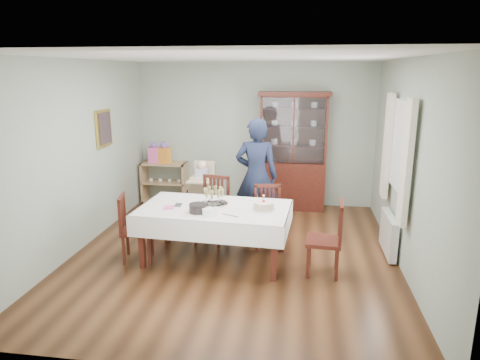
% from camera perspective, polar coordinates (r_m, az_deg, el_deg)
% --- Properties ---
extents(floor, '(5.00, 5.00, 0.00)m').
position_cam_1_polar(floor, '(6.20, -0.78, -9.76)').
color(floor, '#593319').
rests_on(floor, ground).
extents(room_shell, '(5.00, 5.00, 5.00)m').
position_cam_1_polar(room_shell, '(6.24, -0.06, 6.72)').
color(room_shell, '#9EAA99').
rests_on(room_shell, floor).
extents(dining_table, '(2.07, 1.27, 0.76)m').
position_cam_1_polar(dining_table, '(5.88, -3.36, -7.11)').
color(dining_table, '#4A1D12').
rests_on(dining_table, floor).
extents(china_cabinet, '(1.30, 0.48, 2.18)m').
position_cam_1_polar(china_cabinet, '(7.98, 7.10, 4.04)').
color(china_cabinet, '#4A1D12').
rests_on(china_cabinet, floor).
extents(sideboard, '(0.90, 0.38, 0.80)m').
position_cam_1_polar(sideboard, '(8.57, -10.00, -0.30)').
color(sideboard, tan).
rests_on(sideboard, floor).
extents(picture_frame, '(0.04, 0.48, 0.58)m').
position_cam_1_polar(picture_frame, '(7.16, -17.71, 6.58)').
color(picture_frame, gold).
rests_on(picture_frame, room_shell).
extents(window, '(0.04, 1.02, 1.22)m').
position_cam_1_polar(window, '(6.12, 20.70, 4.18)').
color(window, white).
rests_on(window, room_shell).
extents(curtain_left, '(0.07, 0.30, 1.55)m').
position_cam_1_polar(curtain_left, '(5.53, 21.32, 2.07)').
color(curtain_left, silver).
rests_on(curtain_left, room_shell).
extents(curtain_right, '(0.07, 0.30, 1.55)m').
position_cam_1_polar(curtain_right, '(6.72, 19.04, 4.28)').
color(curtain_right, silver).
rests_on(curtain_right, room_shell).
extents(radiator, '(0.10, 0.80, 0.55)m').
position_cam_1_polar(radiator, '(6.42, 19.20, -6.83)').
color(radiator, white).
rests_on(radiator, floor).
extents(chair_far_left, '(0.52, 0.52, 0.99)m').
position_cam_1_polar(chair_far_left, '(6.55, -3.72, -5.68)').
color(chair_far_left, '#4A1D12').
rests_on(chair_far_left, floor).
extents(chair_far_right, '(0.47, 0.47, 0.91)m').
position_cam_1_polar(chair_far_right, '(6.34, 3.73, -6.59)').
color(chair_far_right, '#4A1D12').
rests_on(chair_far_right, floor).
extents(chair_end_left, '(0.50, 0.50, 0.92)m').
position_cam_1_polar(chair_end_left, '(6.10, -13.63, -7.84)').
color(chair_end_left, '#4A1D12').
rests_on(chair_end_left, floor).
extents(chair_end_right, '(0.46, 0.46, 0.96)m').
position_cam_1_polar(chair_end_right, '(5.63, 11.20, -9.48)').
color(chair_end_right, '#4A1D12').
rests_on(chair_end_right, floor).
extents(woman, '(0.68, 0.45, 1.84)m').
position_cam_1_polar(woman, '(6.76, 2.20, 0.53)').
color(woman, black).
rests_on(woman, floor).
extents(high_chair, '(0.52, 0.52, 1.10)m').
position_cam_1_polar(high_chair, '(7.22, -4.95, -2.64)').
color(high_chair, black).
rests_on(high_chair, floor).
extents(champagne_tray, '(0.38, 0.38, 0.23)m').
position_cam_1_polar(champagne_tray, '(5.84, -3.50, -2.60)').
color(champagne_tray, silver).
rests_on(champagne_tray, dining_table).
extents(birthday_cake, '(0.31, 0.31, 0.21)m').
position_cam_1_polar(birthday_cake, '(5.61, 3.16, -3.50)').
color(birthday_cake, white).
rests_on(birthday_cake, dining_table).
extents(plate_stack_dark, '(0.30, 0.30, 0.11)m').
position_cam_1_polar(plate_stack_dark, '(5.55, -5.62, -3.75)').
color(plate_stack_dark, black).
rests_on(plate_stack_dark, dining_table).
extents(plate_stack_white, '(0.25, 0.25, 0.08)m').
position_cam_1_polar(plate_stack_white, '(5.44, -4.07, -4.25)').
color(plate_stack_white, white).
rests_on(plate_stack_white, dining_table).
extents(napkin_stack, '(0.17, 0.17, 0.02)m').
position_cam_1_polar(napkin_stack, '(5.78, -9.47, -3.63)').
color(napkin_stack, '#E655A2').
rests_on(napkin_stack, dining_table).
extents(cutlery, '(0.13, 0.18, 0.01)m').
position_cam_1_polar(cutlery, '(5.88, -8.61, -3.30)').
color(cutlery, silver).
rests_on(cutlery, dining_table).
extents(cake_knife, '(0.24, 0.12, 0.01)m').
position_cam_1_polar(cake_knife, '(5.40, -1.33, -4.74)').
color(cake_knife, silver).
rests_on(cake_knife, dining_table).
extents(gift_bag_pink, '(0.23, 0.16, 0.41)m').
position_cam_1_polar(gift_bag_pink, '(8.49, -11.38, 3.51)').
color(gift_bag_pink, '#E655A2').
rests_on(gift_bag_pink, sideboard).
extents(gift_bag_orange, '(0.25, 0.20, 0.42)m').
position_cam_1_polar(gift_bag_orange, '(8.42, -10.07, 3.51)').
color(gift_bag_orange, orange).
rests_on(gift_bag_orange, sideboard).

